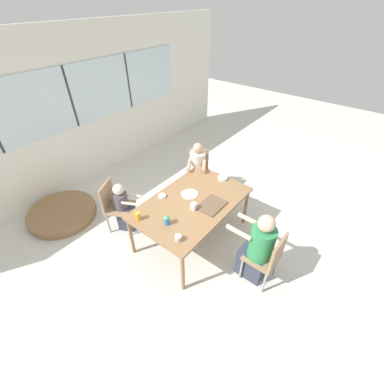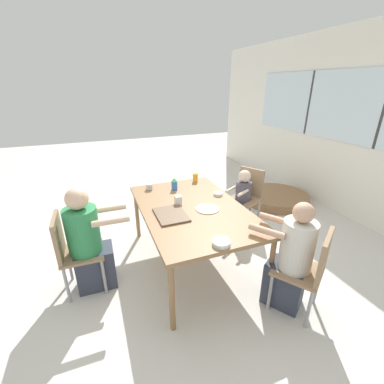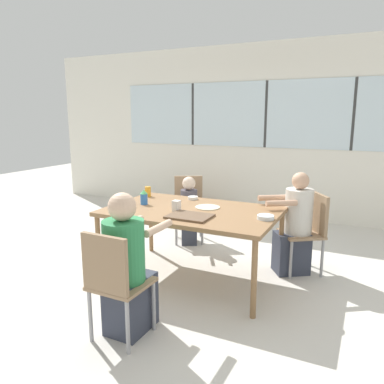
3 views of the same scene
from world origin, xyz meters
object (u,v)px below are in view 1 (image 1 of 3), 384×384
chair_for_toddler (114,203)px  bowl_white_shallow (162,196)px  person_woman_green_shirt (257,250)px  coffee_mug (178,238)px  milk_carton_small (194,206)px  juice_glass (138,216)px  bowl_cereal (223,178)px  sippy_cup (167,219)px  chair_for_woman_green_shirt (269,256)px  person_toddler (124,209)px  person_man_blue_shirt (197,173)px  folded_table_stack (62,213)px  chair_for_man_blue_shirt (198,168)px

chair_for_toddler → bowl_white_shallow: 0.84m
person_woman_green_shirt → coffee_mug: size_ratio=12.12×
milk_carton_small → chair_for_toddler: bearing=111.1°
juice_glass → bowl_cereal: (1.50, -0.37, -0.04)m
person_woman_green_shirt → milk_carton_small: person_woman_green_shirt is taller
bowl_cereal → sippy_cup: bearing=179.6°
chair_for_woman_green_shirt → coffee_mug: size_ratio=9.31×
sippy_cup → bowl_cereal: size_ratio=1.02×
juice_glass → person_toddler: bearing=71.0°
chair_for_woman_green_shirt → juice_glass: chair_for_woman_green_shirt is taller
bowl_white_shallow → sippy_cup: bearing=-129.6°
chair_for_toddler → person_man_blue_shirt: (1.51, -0.51, -0.02)m
milk_carton_small → bowl_cereal: milk_carton_small is taller
chair_for_toddler → bowl_white_shallow: (0.40, -0.70, 0.24)m
person_woman_green_shirt → chair_for_toddler: bearing=105.4°
bowl_white_shallow → folded_table_stack: bowl_white_shallow is taller
person_man_blue_shirt → juice_glass: size_ratio=9.44×
bowl_white_shallow → bowl_cereal: (0.95, -0.45, 0.00)m
person_man_blue_shirt → chair_for_woman_green_shirt: bearing=119.9°
person_woman_green_shirt → bowl_cereal: size_ratio=7.20×
chair_for_man_blue_shirt → folded_table_stack: (-2.12, 1.38, -0.44)m
chair_for_man_blue_shirt → milk_carton_small: chair_for_man_blue_shirt is taller
chair_for_man_blue_shirt → chair_for_woman_green_shirt: bearing=117.8°
person_woman_green_shirt → person_toddler: 2.14m
coffee_mug → bowl_cereal: (1.44, 0.29, -0.02)m
juice_glass → folded_table_stack: juice_glass is taller
person_man_blue_shirt → person_toddler: bearing=42.0°
person_woman_green_shirt → juice_glass: 1.63m
chair_for_man_blue_shirt → person_toddler: 1.60m
sippy_cup → person_man_blue_shirt: bearing=23.2°
bowl_cereal → coffee_mug: bearing=-168.6°
sippy_cup → bowl_cereal: bearing=-0.4°
person_toddler → bowl_cereal: bearing=113.8°
bowl_cereal → person_woman_green_shirt: bearing=-126.2°
chair_for_toddler → person_man_blue_shirt: size_ratio=0.79×
juice_glass → bowl_cereal: bearing=-13.9°
chair_for_woman_green_shirt → chair_for_man_blue_shirt: (1.08, 1.96, 0.00)m
chair_for_man_blue_shirt → person_toddler: size_ratio=0.97×
chair_for_man_blue_shirt → folded_table_stack: bearing=23.6°
chair_for_man_blue_shirt → person_man_blue_shirt: person_man_blue_shirt is taller
chair_for_woman_green_shirt → person_man_blue_shirt: person_man_blue_shirt is taller
coffee_mug → milk_carton_small: milk_carton_small is taller
person_toddler → coffee_mug: person_toddler is taller
chair_for_toddler → sippy_cup: bearing=63.9°
sippy_cup → juice_glass: sippy_cup is taller
chair_for_toddler → milk_carton_small: chair_for_toddler is taller
sippy_cup → folded_table_stack: sippy_cup is taller
milk_carton_small → chair_for_man_blue_shirt: bearing=35.1°
chair_for_man_blue_shirt → bowl_cereal: chair_for_man_blue_shirt is taller
chair_for_woman_green_shirt → sippy_cup: (-0.54, 1.24, 0.30)m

